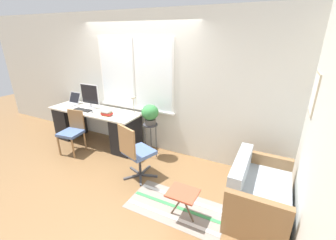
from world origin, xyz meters
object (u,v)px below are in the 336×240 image
(couch_loveseat, at_px, (257,194))
(potted_plant, at_px, (150,113))
(office_chair_swivel, at_px, (135,151))
(folding_stool, at_px, (183,195))
(plant_stand, at_px, (150,128))
(desk_lamp, at_px, (133,102))
(desk_chair_wooden, at_px, (72,130))
(keyboard, at_px, (83,110))
(book_stack, at_px, (106,113))
(laptop, at_px, (71,102))
(monitor, at_px, (90,96))
(mouse, at_px, (92,112))

(couch_loveseat, bearing_deg, potted_plant, 72.48)
(office_chair_swivel, xyz_separation_m, folding_stool, (1.04, -0.47, -0.14))
(plant_stand, bearing_deg, couch_loveseat, -17.52)
(folding_stool, bearing_deg, desk_lamp, 140.90)
(couch_loveseat, bearing_deg, desk_chair_wooden, 88.54)
(keyboard, xyz_separation_m, desk_lamp, (1.09, 0.32, 0.23))
(potted_plant, bearing_deg, book_stack, -168.97)
(laptop, distance_m, plant_stand, 2.13)
(keyboard, distance_m, folding_stool, 2.98)
(laptop, distance_m, folding_stool, 3.56)
(book_stack, distance_m, couch_loveseat, 3.03)
(couch_loveseat, bearing_deg, folding_stool, 123.66)
(monitor, bearing_deg, mouse, -41.61)
(book_stack, xyz_separation_m, couch_loveseat, (2.94, -0.47, -0.54))
(mouse, distance_m, desk_chair_wooden, 0.54)
(desk_lamp, xyz_separation_m, couch_loveseat, (2.52, -0.80, -0.72))
(desk_lamp, height_order, office_chair_swivel, desk_lamp)
(monitor, distance_m, keyboard, 0.33)
(office_chair_swivel, distance_m, plant_stand, 0.76)
(laptop, bearing_deg, plant_stand, -0.64)
(laptop, distance_m, monitor, 0.62)
(desk_chair_wooden, height_order, couch_loveseat, desk_chair_wooden)
(laptop, relative_size, plant_stand, 0.53)
(plant_stand, bearing_deg, keyboard, -174.13)
(book_stack, xyz_separation_m, potted_plant, (0.90, 0.18, 0.07))
(keyboard, relative_size, desk_lamp, 1.12)
(mouse, distance_m, folding_stool, 2.72)
(book_stack, relative_size, plant_stand, 0.33)
(couch_loveseat, height_order, potted_plant, potted_plant)
(plant_stand, distance_m, folding_stool, 1.71)
(monitor, xyz_separation_m, potted_plant, (1.53, -0.05, -0.13))
(mouse, bearing_deg, book_stack, -1.06)
(monitor, bearing_deg, office_chair_swivel, -24.96)
(mouse, distance_m, plant_stand, 1.31)
(mouse, bearing_deg, potted_plant, 7.49)
(office_chair_swivel, xyz_separation_m, plant_stand, (-0.15, 0.74, 0.10))
(laptop, xyz_separation_m, monitor, (0.58, 0.03, 0.21))
(book_stack, distance_m, desk_chair_wooden, 0.79)
(monitor, relative_size, couch_loveseat, 0.45)
(mouse, distance_m, book_stack, 0.39)
(office_chair_swivel, bearing_deg, couch_loveseat, -157.92)
(desk_lamp, bearing_deg, folding_stool, -39.10)
(couch_loveseat, bearing_deg, plant_stand, 72.48)
(book_stack, relative_size, couch_loveseat, 0.20)
(desk_lamp, bearing_deg, monitor, -174.25)
(book_stack, relative_size, office_chair_swivel, 0.23)
(desk_chair_wooden, bearing_deg, monitor, 86.07)
(keyboard, xyz_separation_m, couch_loveseat, (3.61, -0.48, -0.49))
(potted_plant, bearing_deg, keyboard, -174.13)
(book_stack, distance_m, folding_stool, 2.38)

